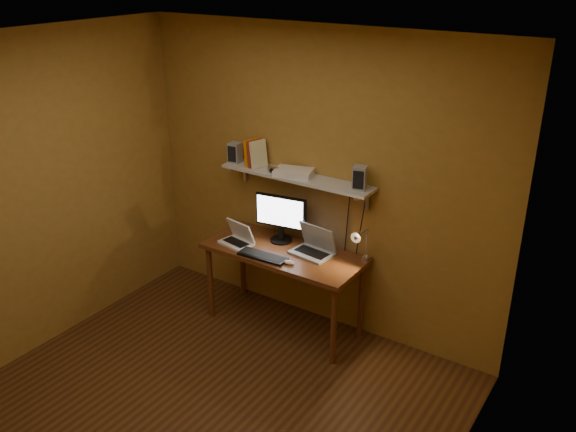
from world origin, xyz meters
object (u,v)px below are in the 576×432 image
Objects in this scene: desk_lamp at (361,242)px; router at (294,172)px; shelf_camera at (273,170)px; wall_shelf at (296,177)px; laptop at (315,246)px; keyboard at (263,256)px; desk at (284,259)px; speaker_left at (235,153)px; monitor at (281,216)px; speaker_right at (360,178)px; netbook at (238,237)px; mouse at (289,262)px.

desk_lamp is 1.19× the size of router.
wall_shelf is at bearing 20.60° from shelf_camera.
keyboard is at bearing -128.39° from laptop.
wall_shelf is (0.00, 0.19, 0.69)m from desk.
speaker_left reaches higher than wall_shelf.
desk_lamp is at bearing -9.54° from speaker_left.
monitor is 4.45× the size of shelf_camera.
speaker_right is at bearing 1.34° from router.
wall_shelf is at bearing 10.35° from monitor.
netbook is (-0.41, -0.29, -0.55)m from wall_shelf.
desk_lamp is at bearing 13.72° from mouse.
wall_shelf reaches higher than laptop.
router is at bearing 45.56° from netbook.
shelf_camera reaches higher than monitor.
keyboard is (-0.07, -0.20, 0.10)m from desk.
speaker_left reaches higher than mouse.
shelf_camera reaches higher than router.
speaker_left is at bearing 177.50° from desk_lamp.
desk_lamp is 3.57× the size of shelf_camera.
laptop is 1.96× the size of speaker_right.
netbook is at bearing -155.19° from laptop.
netbook is (-0.65, -0.21, -0.01)m from laptop.
wall_shelf is 0.60m from laptop.
desk is 1.02m from speaker_right.
mouse is 0.83× the size of shelf_camera.
speaker_right is at bearing 21.29° from laptop.
mouse is 0.60m from desk_lamp.
wall_shelf is 4.46× the size of router.
laptop is 4.23× the size of mouse.
speaker_left is at bearing 142.39° from keyboard.
netbook is at bearing -178.58° from speaker_right.
speaker_right is at bearing 23.70° from mouse.
desk is at bearing -33.21° from shelf_camera.
desk_lamp reaches higher than netbook.
speaker_left is at bearing 167.27° from monitor.
speaker_right reaches higher than desk_lamp.
laptop is at bearing -19.53° from wall_shelf.
desk is 0.24m from keyboard.
shelf_camera is at bearing -14.56° from speaker_left.
speaker_right is at bearing 18.36° from desk.
netbook is 1.24m from speaker_right.
netbook is 2.97× the size of shelf_camera.
speaker_right reaches higher than mouse.
speaker_left is 0.46m from shelf_camera.
speaker_right reaches higher than laptop.
speaker_right reaches higher than desk.
netbook is at bearing -147.73° from monitor.
router is (0.62, -0.00, -0.06)m from speaker_left.
shelf_camera is at bearing -161.20° from router.
desk_lamp is at bearing 9.61° from laptop.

